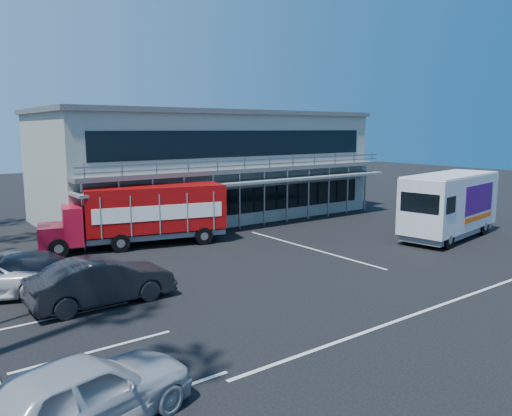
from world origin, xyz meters
TOP-DOWN VIEW (x-y plane):
  - ground at (0.00, 0.00)m, footprint 120.00×120.00m
  - building at (3.00, 14.94)m, footprint 22.40×12.00m
  - red_truck at (-4.63, 8.65)m, footprint 9.60×4.29m
  - white_van at (9.99, 0.17)m, footprint 7.74×3.71m
  - parked_car_a at (-12.50, -6.00)m, footprint 5.17×3.07m
  - parked_car_b at (-9.50, 1.20)m, footprint 5.01×1.81m
  - parked_car_d at (-10.78, 4.00)m, footprint 5.43×3.74m

SIDE VIEW (x-z plane):
  - ground at x=0.00m, z-range 0.00..0.00m
  - parked_car_d at x=-10.78m, z-range 0.00..1.46m
  - parked_car_b at x=-9.50m, z-range 0.00..1.64m
  - parked_car_a at x=-12.50m, z-range 0.00..1.65m
  - red_truck at x=-4.63m, z-range 0.15..3.30m
  - white_van at x=9.99m, z-range 0.11..3.74m
  - building at x=3.00m, z-range 0.01..7.31m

